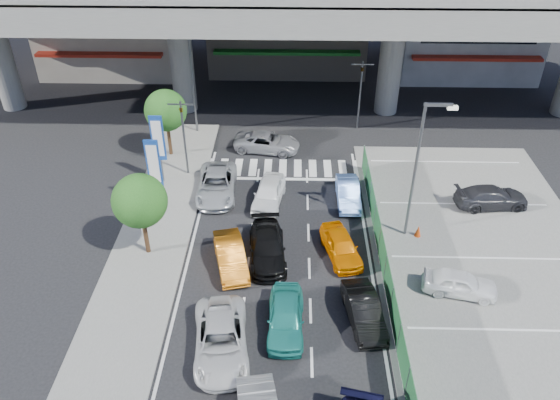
{
  "coord_description": "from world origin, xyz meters",
  "views": [
    {
      "loc": [
        0.65,
        -18.29,
        18.96
      ],
      "look_at": [
        -0.0,
        6.06,
        2.16
      ],
      "focal_mm": 35.0,
      "sensor_mm": 36.0,
      "label": 1
    }
  ],
  "objects_px": {
    "sedan_white_mid_left": "(221,340)",
    "signboard_far": "(158,140)",
    "street_lamp_right": "(420,161)",
    "sedan_black_mid": "(267,247)",
    "taxi_teal_mid": "(286,317)",
    "traffic_light_right": "(361,79)",
    "wagon_silver_front_left": "(217,185)",
    "parked_sedan_dgrey": "(492,197)",
    "tree_near": "(140,201)",
    "signboard_near": "(154,166)",
    "kei_truck_front_right": "(348,193)",
    "hatch_black_mid_right": "(364,311)",
    "traffic_light_left": "(182,120)",
    "crossing_wagon_silver": "(267,142)",
    "sedan_white_front_mid": "(269,193)",
    "taxi_orange_right": "(341,246)",
    "street_lamp_left": "(194,71)",
    "tree_far": "(166,111)",
    "parked_sedan_white": "(460,283)",
    "taxi_orange_left": "(231,256)",
    "traffic_cone": "(418,231)"
  },
  "relations": [
    {
      "from": "taxi_orange_right",
      "to": "wagon_silver_front_left",
      "type": "distance_m",
      "value": 9.25
    },
    {
      "from": "sedan_black_mid",
      "to": "crossing_wagon_silver",
      "type": "height_order",
      "value": "sedan_black_mid"
    },
    {
      "from": "taxi_teal_mid",
      "to": "taxi_orange_right",
      "type": "distance_m",
      "value": 5.88
    },
    {
      "from": "traffic_light_right",
      "to": "hatch_black_mid_right",
      "type": "relative_size",
      "value": 1.34
    },
    {
      "from": "sedan_white_mid_left",
      "to": "parked_sedan_dgrey",
      "type": "height_order",
      "value": "sedan_white_mid_left"
    },
    {
      "from": "parked_sedan_white",
      "to": "tree_near",
      "type": "bearing_deg",
      "value": 92.42
    },
    {
      "from": "sedan_black_mid",
      "to": "taxi_teal_mid",
      "type": "bearing_deg",
      "value": -83.59
    },
    {
      "from": "hatch_black_mid_right",
      "to": "parked_sedan_dgrey",
      "type": "distance_m",
      "value": 12.69
    },
    {
      "from": "wagon_silver_front_left",
      "to": "taxi_orange_right",
      "type": "bearing_deg",
      "value": -40.57
    },
    {
      "from": "street_lamp_right",
      "to": "tree_near",
      "type": "distance_m",
      "value": 14.38
    },
    {
      "from": "traffic_light_right",
      "to": "parked_sedan_white",
      "type": "distance_m",
      "value": 18.24
    },
    {
      "from": "traffic_light_right",
      "to": "sedan_white_front_mid",
      "type": "height_order",
      "value": "traffic_light_right"
    },
    {
      "from": "sedan_black_mid",
      "to": "traffic_light_right",
      "type": "bearing_deg",
      "value": 62.31
    },
    {
      "from": "sedan_black_mid",
      "to": "taxi_orange_right",
      "type": "distance_m",
      "value": 3.89
    },
    {
      "from": "sedan_white_mid_left",
      "to": "signboard_far",
      "type": "bearing_deg",
      "value": 104.1
    },
    {
      "from": "taxi_teal_mid",
      "to": "crossing_wagon_silver",
      "type": "relative_size",
      "value": 0.89
    },
    {
      "from": "signboard_near",
      "to": "signboard_far",
      "type": "distance_m",
      "value": 3.03
    },
    {
      "from": "signboard_near",
      "to": "sedan_white_mid_left",
      "type": "distance_m",
      "value": 11.78
    },
    {
      "from": "street_lamp_left",
      "to": "sedan_black_mid",
      "type": "xyz_separation_m",
      "value": [
        5.72,
        -14.16,
        -4.11
      ]
    },
    {
      "from": "taxi_teal_mid",
      "to": "kei_truck_front_right",
      "type": "distance_m",
      "value": 10.84
    },
    {
      "from": "tree_far",
      "to": "sedan_white_front_mid",
      "type": "xyz_separation_m",
      "value": [
        7.04,
        -5.58,
        -2.7
      ]
    },
    {
      "from": "parked_sedan_dgrey",
      "to": "tree_near",
      "type": "bearing_deg",
      "value": 98.28
    },
    {
      "from": "traffic_light_right",
      "to": "kei_truck_front_right",
      "type": "xyz_separation_m",
      "value": [
        -1.47,
        -9.84,
        -3.32
      ]
    },
    {
      "from": "street_lamp_right",
      "to": "sedan_white_mid_left",
      "type": "distance_m",
      "value": 13.36
    },
    {
      "from": "parked_sedan_white",
      "to": "wagon_silver_front_left",
      "type": "bearing_deg",
      "value": 68.67
    },
    {
      "from": "street_lamp_right",
      "to": "hatch_black_mid_right",
      "type": "xyz_separation_m",
      "value": [
        -3.16,
        -6.54,
        -4.13
      ]
    },
    {
      "from": "traffic_light_right",
      "to": "wagon_silver_front_left",
      "type": "bearing_deg",
      "value": -135.88
    },
    {
      "from": "traffic_light_right",
      "to": "sedan_white_front_mid",
      "type": "bearing_deg",
      "value": -121.84
    },
    {
      "from": "signboard_far",
      "to": "taxi_teal_mid",
      "type": "xyz_separation_m",
      "value": [
        8.05,
        -12.06,
        -2.37
      ]
    },
    {
      "from": "tree_far",
      "to": "taxi_orange_right",
      "type": "relative_size",
      "value": 1.27
    },
    {
      "from": "signboard_near",
      "to": "taxi_orange_right",
      "type": "height_order",
      "value": "signboard_near"
    },
    {
      "from": "tree_far",
      "to": "traffic_cone",
      "type": "height_order",
      "value": "tree_far"
    },
    {
      "from": "tree_near",
      "to": "taxi_orange_left",
      "type": "distance_m",
      "value": 5.37
    },
    {
      "from": "traffic_light_left",
      "to": "tree_near",
      "type": "bearing_deg",
      "value": -95.71
    },
    {
      "from": "hatch_black_mid_right",
      "to": "parked_sedan_dgrey",
      "type": "xyz_separation_m",
      "value": [
        8.52,
        9.4,
        0.05
      ]
    },
    {
      "from": "taxi_teal_mid",
      "to": "hatch_black_mid_right",
      "type": "bearing_deg",
      "value": 8.85
    },
    {
      "from": "kei_truck_front_right",
      "to": "parked_sedan_dgrey",
      "type": "height_order",
      "value": "parked_sedan_dgrey"
    },
    {
      "from": "traffic_light_left",
      "to": "sedan_white_mid_left",
      "type": "relative_size",
      "value": 1.05
    },
    {
      "from": "hatch_black_mid_right",
      "to": "traffic_light_left",
      "type": "bearing_deg",
      "value": 119.66
    },
    {
      "from": "traffic_light_left",
      "to": "tree_near",
      "type": "relative_size",
      "value": 1.08
    },
    {
      "from": "hatch_black_mid_right",
      "to": "sedan_white_front_mid",
      "type": "height_order",
      "value": "sedan_white_front_mid"
    },
    {
      "from": "tree_near",
      "to": "traffic_light_left",
      "type": "bearing_deg",
      "value": 84.29
    },
    {
      "from": "traffic_light_right",
      "to": "tree_near",
      "type": "distance_m",
      "value": 19.53
    },
    {
      "from": "tree_far",
      "to": "wagon_silver_front_left",
      "type": "height_order",
      "value": "tree_far"
    },
    {
      "from": "traffic_light_left",
      "to": "sedan_white_front_mid",
      "type": "xyz_separation_m",
      "value": [
        5.44,
        -3.08,
        -3.25
      ]
    },
    {
      "from": "traffic_light_left",
      "to": "street_lamp_right",
      "type": "distance_m",
      "value": 14.68
    },
    {
      "from": "kei_truck_front_right",
      "to": "crossing_wagon_silver",
      "type": "bearing_deg",
      "value": 129.24
    },
    {
      "from": "taxi_orange_left",
      "to": "kei_truck_front_right",
      "type": "bearing_deg",
      "value": 28.79
    },
    {
      "from": "signboard_far",
      "to": "crossing_wagon_silver",
      "type": "xyz_separation_m",
      "value": [
        6.44,
        4.39,
        -2.43
      ]
    },
    {
      "from": "signboard_far",
      "to": "parked_sedan_dgrey",
      "type": "xyz_separation_m",
      "value": [
        20.14,
        -2.14,
        -2.37
      ]
    }
  ]
}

